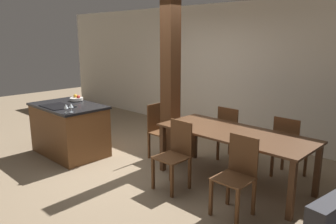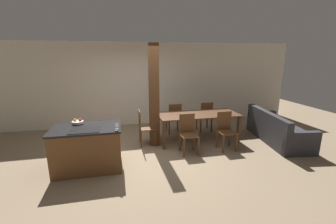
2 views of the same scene
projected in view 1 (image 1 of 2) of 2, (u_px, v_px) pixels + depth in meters
ground_plane at (133, 165)px, 5.32m from camera, size 16.00×16.00×0.00m
wall_back at (225, 70)px, 6.79m from camera, size 11.20×0.08×2.70m
kitchen_island at (69, 129)px, 5.76m from camera, size 1.35×0.87×0.90m
fruit_bowl at (76, 99)px, 5.99m from camera, size 0.24×0.24×0.11m
wine_glass_near at (66, 107)px, 4.98m from camera, size 0.07×0.07×0.14m
wine_glass_middle at (71, 106)px, 5.04m from camera, size 0.07×0.07×0.14m
dining_table at (234, 138)px, 4.55m from camera, size 2.17×0.90×0.76m
dining_chair_near_left at (175, 154)px, 4.45m from camera, size 0.40×0.40×0.93m
dining_chair_near_right at (237, 174)px, 3.79m from camera, size 0.40×0.40×0.93m
dining_chair_far_left at (231, 133)px, 5.39m from camera, size 0.40×0.40×0.93m
dining_chair_far_right at (288, 146)px, 4.73m from camera, size 0.40×0.40×0.93m
dining_chair_head_end at (160, 130)px, 5.58m from camera, size 0.40×0.40×0.93m
timber_post at (170, 85)px, 5.20m from camera, size 0.23×0.23×2.58m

